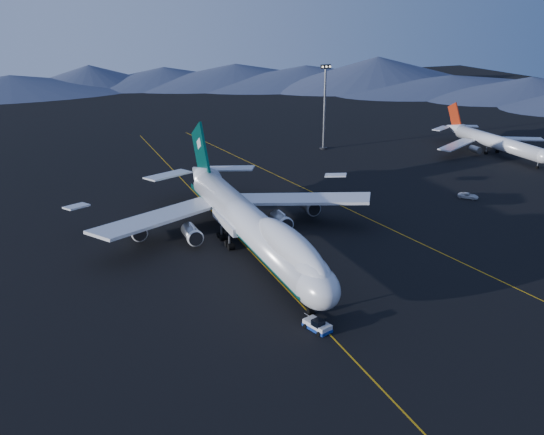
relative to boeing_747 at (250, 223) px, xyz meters
name	(u,v)px	position (x,y,z in m)	size (l,w,h in m)	color
ground	(250,251)	(0.00, -0.03, -5.81)	(500.00, 500.00, 0.00)	black
taxiway_line_main	(250,251)	(0.00, -0.03, -5.80)	(0.25, 220.00, 0.01)	#C78C0B
taxiway_line_side	(360,214)	(30.00, 9.97, -5.80)	(0.25, 200.00, 0.01)	#C78C0B
boeing_747	(250,223)	(0.00, 0.00, 0.00)	(59.62, 72.43, 19.37)	silver
pushback_tug	(317,326)	(-1.06, -30.99, -5.21)	(3.49, 4.86, 1.92)	silver
second_jet	(494,141)	(96.02, 42.34, -1.89)	(40.34, 45.58, 12.97)	silver
service_van	(468,196)	(60.11, 10.02, -5.14)	(2.22, 4.82, 1.34)	silver
floodlight_mast	(325,107)	(50.57, 68.36, 7.53)	(3.25, 2.44, 26.34)	black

